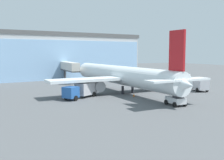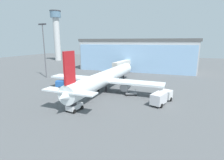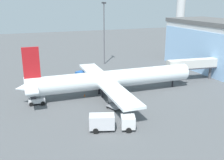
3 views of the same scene
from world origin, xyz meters
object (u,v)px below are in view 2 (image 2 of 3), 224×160
(fuel_truck, at_px, (161,97))
(pushback_tug, at_px, (74,106))
(jet_bridge, at_px, (122,64))
(baggage_cart, at_px, (131,93))
(apron_light_mast, at_px, (44,46))
(safety_cone_nose, at_px, (94,94))
(safety_cone_wingtip, at_px, (64,87))
(airplane, at_px, (105,78))
(catering_truck, at_px, (70,84))
(control_tower, at_px, (57,32))

(fuel_truck, height_order, pushback_tug, fuel_truck)
(jet_bridge, relative_size, baggage_cart, 4.44)
(apron_light_mast, relative_size, safety_cone_nose, 35.26)
(safety_cone_wingtip, bearing_deg, baggage_cart, 0.02)
(safety_cone_nose, bearing_deg, airplane, 81.55)
(pushback_tug, xyz_separation_m, safety_cone_wingtip, (-12.49, 13.75, -0.70))
(fuel_truck, bearing_deg, jet_bridge, 49.50)
(safety_cone_wingtip, bearing_deg, safety_cone_nose, -17.21)
(fuel_truck, relative_size, safety_cone_nose, 13.86)
(safety_cone_nose, bearing_deg, jet_bridge, 93.93)
(fuel_truck, distance_m, pushback_tug, 18.52)
(baggage_cart, distance_m, pushback_tug, 15.79)
(airplane, bearing_deg, fuel_truck, -108.90)
(fuel_truck, relative_size, baggage_cart, 2.38)
(airplane, height_order, fuel_truck, airplane)
(safety_cone_wingtip, bearing_deg, jet_bridge, 69.92)
(apron_light_mast, bearing_deg, pushback_tug, -40.59)
(baggage_cart, height_order, pushback_tug, pushback_tug)
(baggage_cart, bearing_deg, fuel_truck, 133.21)
(fuel_truck, bearing_deg, baggage_cart, 82.89)
(airplane, distance_m, fuel_truck, 16.66)
(catering_truck, distance_m, baggage_cart, 17.94)
(control_tower, distance_m, airplane, 87.74)
(jet_bridge, xyz_separation_m, baggage_cart, (10.76, -25.89, -3.64))
(apron_light_mast, relative_size, airplane, 0.48)
(apron_light_mast, bearing_deg, jet_bridge, 32.99)
(jet_bridge, relative_size, airplane, 0.35)
(baggage_cart, height_order, safety_cone_nose, baggage_cart)
(apron_light_mast, bearing_deg, safety_cone_nose, -26.85)
(control_tower, height_order, baggage_cart, control_tower)
(apron_light_mast, xyz_separation_m, fuel_truck, (43.05, -13.42, -9.99))
(safety_cone_wingtip, bearing_deg, airplane, 9.46)
(jet_bridge, bearing_deg, catering_truck, 170.19)
(control_tower, xyz_separation_m, apron_light_mast, (34.95, -51.62, -8.22))
(baggage_cart, bearing_deg, jet_bridge, -89.72)
(apron_light_mast, bearing_deg, airplane, -15.99)
(airplane, relative_size, pushback_tug, 11.80)
(jet_bridge, xyz_separation_m, catering_truck, (-7.15, -26.03, -2.68))
(control_tower, distance_m, safety_cone_wingtip, 81.69)
(jet_bridge, distance_m, control_tower, 71.13)
(jet_bridge, height_order, safety_cone_nose, jet_bridge)
(safety_cone_nose, height_order, safety_cone_wingtip, same)
(apron_light_mast, height_order, pushback_tug, apron_light_mast)
(control_tower, distance_m, baggage_cart, 95.40)
(airplane, relative_size, catering_truck, 5.36)
(fuel_truck, bearing_deg, safety_cone_nose, 107.63)
(apron_light_mast, distance_m, baggage_cart, 38.34)
(jet_bridge, height_order, pushback_tug, jet_bridge)
(pushback_tug, height_order, safety_cone_nose, pushback_tug)
(control_tower, relative_size, catering_truck, 4.49)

